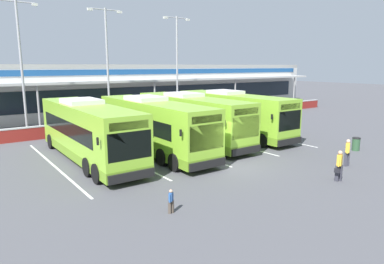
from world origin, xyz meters
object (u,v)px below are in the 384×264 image
Objects in this scene: coach_bus_centre at (191,119)px; lamp_post_centre at (107,61)px; lamp_post_west at (21,60)px; litter_bin at (356,144)px; pedestrian_child at (171,200)px; lamp_post_east at (177,62)px; coach_bus_leftmost at (88,132)px; coach_bus_right_centre at (232,115)px; pedestrian_with_handbag at (339,165)px; pedestrian_in_dark_coat at (347,152)px; coach_bus_left_centre at (153,126)px.

coach_bus_centre is 1.11× the size of lamp_post_centre.
lamp_post_west reaches higher than litter_bin.
coach_bus_centre is 12.12× the size of pedestrian_child.
litter_bin is (2.09, -19.49, -5.82)m from lamp_post_east.
coach_bus_leftmost and coach_bus_right_centre have the same top height.
pedestrian_with_handbag is at bearing -10.82° from pedestrian_child.
pedestrian_in_dark_coat is at bearing -73.15° from lamp_post_centre.
pedestrian_child is at bearing -129.20° from coach_bus_centre.
lamp_post_west is 1.00× the size of lamp_post_centre.
pedestrian_in_dark_coat is (3.64, -10.75, -0.91)m from coach_bus_centre.
coach_bus_left_centre is 10.32m from pedestrian_child.
pedestrian_child reaches higher than litter_bin.
lamp_post_west is 26.63m from litter_bin.
lamp_post_centre is (1.38, 10.76, 4.50)m from coach_bus_left_centre.
coach_bus_leftmost is 12.12× the size of pedestrian_child.
lamp_post_west reaches higher than pedestrian_in_dark_coat.
pedestrian_child is (-12.73, -10.32, -1.24)m from coach_bus_right_centre.
lamp_post_east is at bearing 55.87° from pedestrian_child.
coach_bus_left_centre is at bearing 64.43° from pedestrian_child.
pedestrian_in_dark_coat is 12.02m from pedestrian_child.
coach_bus_left_centre is 13.34m from lamp_post_west.
coach_bus_leftmost is 4.32m from coach_bus_left_centre.
coach_bus_leftmost is 11.54m from lamp_post_west.
coach_bus_left_centre is 4.08m from coach_bus_centre.
lamp_post_centre is at bearing 82.71° from coach_bus_left_centre.
lamp_post_east reaches higher than coach_bus_left_centre.
lamp_post_east is (1.32, 10.41, 4.50)m from coach_bus_right_centre.
litter_bin is at bearing -28.24° from coach_bus_leftmost.
coach_bus_right_centre is at bearing 73.22° from pedestrian_with_handbag.
coach_bus_centre is at bearing 108.69° from pedestrian_in_dark_coat.
lamp_post_west is at bearing 98.80° from coach_bus_leftmost.
pedestrian_child is 0.09× the size of lamp_post_west.
lamp_post_west is 15.53m from lamp_post_east.
coach_bus_right_centre is at bearing 2.25° from coach_bus_leftmost.
pedestrian_in_dark_coat is 21.99m from lamp_post_east.
pedestrian_with_handbag is 23.64m from lamp_post_east.
pedestrian_in_dark_coat is (2.92, 1.25, 0.02)m from pedestrian_with_handbag.
lamp_post_west reaches higher than coach_bus_right_centre.
lamp_post_west is (-14.21, 10.01, 4.50)m from coach_bus_right_centre.
coach_bus_right_centre is at bearing -54.43° from lamp_post_centre.
pedestrian_child is at bearing -124.13° from lamp_post_east.
lamp_post_centre is (-3.29, 21.74, 5.43)m from pedestrian_with_handbag.
coach_bus_leftmost is 7.51× the size of pedestrian_in_dark_coat.
pedestrian_with_handbag is (-3.64, -12.06, -0.93)m from coach_bus_right_centre.
coach_bus_left_centre is 1.11× the size of lamp_post_west.
pedestrian_child is at bearing -85.83° from lamp_post_west.
lamp_post_centre reaches higher than coach_bus_left_centre.
lamp_post_west is at bearing 122.94° from pedestrian_in_dark_coat.
coach_bus_leftmost is at bearing -81.20° from lamp_post_west.
pedestrian_child is at bearing -175.63° from litter_bin.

